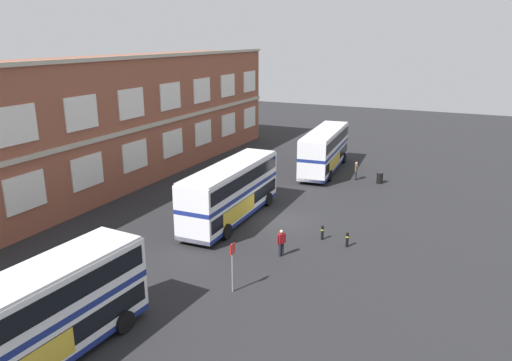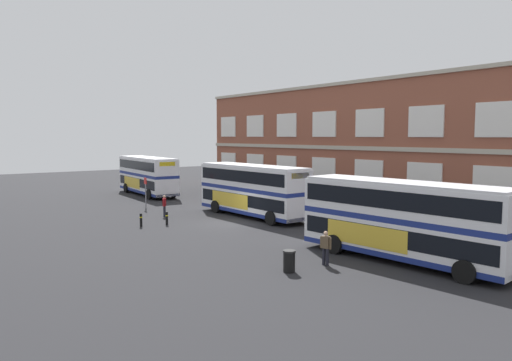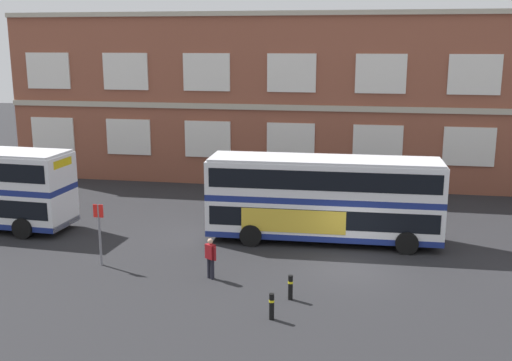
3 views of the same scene
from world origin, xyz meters
name	(u,v)px [view 1 (image 1 of 3)]	position (x,y,z in m)	size (l,w,h in m)	color
ground_plane	(257,216)	(0.00, 2.00, 0.00)	(120.00, 120.00, 0.00)	#232326
brick_terminal_building	(96,124)	(1.23, 17.98, 5.49)	(49.82, 8.19, 11.27)	brown
double_decker_near	(25,326)	(-19.62, 2.63, 2.15)	(11.13, 3.35, 4.07)	silver
double_decker_middle	(231,191)	(-1.43, 3.35, 2.15)	(11.06, 3.05, 4.07)	silver
double_decker_far	(325,150)	(14.16, 1.33, 2.15)	(11.18, 3.57, 4.07)	silver
waiting_passenger	(281,242)	(-5.56, -2.22, 0.93)	(0.59, 0.44, 1.70)	black
second_passenger	(356,170)	(12.39, -2.28, 0.93)	(0.64, 0.33, 1.70)	black
bus_stand_flag	(233,263)	(-10.58, -1.57, 1.64)	(0.44, 0.10, 2.70)	slate
station_litter_bin	(380,178)	(12.24, -4.50, 0.52)	(0.60, 0.60, 1.03)	black
safety_bollard_west	(322,232)	(-2.13, -3.70, 0.49)	(0.19, 0.19, 0.95)	black
safety_bollard_east	(347,240)	(-2.56, -5.47, 0.49)	(0.19, 0.19, 0.95)	black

